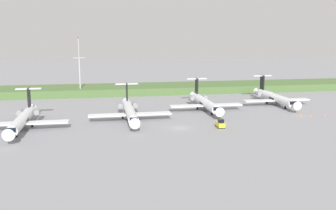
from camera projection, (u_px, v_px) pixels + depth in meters
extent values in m
plane|color=gray|center=(161.00, 107.00, 125.53)|extent=(500.00, 500.00, 0.00)
cube|color=#4C6B38|center=(149.00, 89.00, 156.57)|extent=(320.00, 20.00, 2.93)
cylinder|color=silver|center=(22.00, 120.00, 94.98)|extent=(2.70, 24.00, 2.70)
cone|color=silver|center=(10.00, 133.00, 81.91)|extent=(2.70, 3.00, 2.70)
cone|color=silver|center=(32.00, 109.00, 108.53)|extent=(2.30, 4.00, 2.29)
cube|color=black|center=(12.00, 129.00, 83.67)|extent=(2.03, 1.80, 0.90)
cylinder|color=black|center=(22.00, 120.00, 95.01)|extent=(2.76, 3.60, 2.76)
cube|color=silver|center=(46.00, 122.00, 95.15)|extent=(11.00, 3.20, 0.36)
cube|color=black|center=(29.00, 97.00, 104.90)|extent=(0.36, 3.20, 5.20)
cube|color=silver|center=(29.00, 89.00, 104.75)|extent=(6.80, 1.80, 0.24)
cylinder|color=gray|center=(20.00, 112.00, 103.46)|extent=(1.50, 3.40, 1.50)
cylinder|color=gray|center=(37.00, 112.00, 104.24)|extent=(1.50, 3.40, 1.50)
cylinder|color=gray|center=(16.00, 133.00, 88.04)|extent=(0.20, 0.20, 0.65)
cylinder|color=black|center=(16.00, 135.00, 88.14)|extent=(0.30, 0.90, 0.90)
cylinder|color=black|center=(17.00, 126.00, 97.34)|extent=(0.35, 0.90, 0.90)
cylinder|color=black|center=(32.00, 125.00, 98.00)|extent=(0.35, 0.90, 0.90)
cylinder|color=silver|center=(130.00, 111.00, 105.41)|extent=(2.70, 24.00, 2.70)
cone|color=silver|center=(134.00, 122.00, 92.35)|extent=(2.70, 3.00, 2.70)
cone|color=silver|center=(126.00, 103.00, 118.96)|extent=(2.30, 4.00, 2.29)
cube|color=black|center=(134.00, 119.00, 94.10)|extent=(2.02, 1.80, 0.90)
cylinder|color=black|center=(130.00, 112.00, 105.44)|extent=(2.76, 3.60, 2.76)
cube|color=silver|center=(109.00, 115.00, 103.53)|extent=(11.00, 3.20, 0.36)
cube|color=silver|center=(151.00, 114.00, 105.58)|extent=(11.00, 3.20, 0.36)
cube|color=black|center=(127.00, 92.00, 115.34)|extent=(0.36, 3.20, 5.20)
cube|color=silver|center=(127.00, 84.00, 115.19)|extent=(6.80, 1.80, 0.24)
cylinder|color=gray|center=(120.00, 105.00, 113.89)|extent=(1.50, 3.40, 1.50)
cylinder|color=gray|center=(135.00, 105.00, 114.67)|extent=(1.50, 3.40, 1.50)
cylinder|color=gray|center=(132.00, 123.00, 98.48)|extent=(0.20, 0.20, 0.65)
cylinder|color=black|center=(132.00, 125.00, 98.58)|extent=(0.30, 0.90, 0.90)
cylinder|color=black|center=(123.00, 117.00, 107.77)|extent=(0.35, 0.90, 0.90)
cylinder|color=black|center=(136.00, 116.00, 108.43)|extent=(0.35, 0.90, 0.90)
cylinder|color=silver|center=(205.00, 103.00, 118.91)|extent=(2.70, 24.00, 2.70)
cone|color=silver|center=(218.00, 111.00, 105.85)|extent=(2.70, 3.00, 2.70)
cone|color=silver|center=(194.00, 96.00, 132.46)|extent=(2.30, 4.00, 2.29)
cube|color=black|center=(216.00, 108.00, 107.60)|extent=(2.02, 1.80, 0.90)
cylinder|color=black|center=(205.00, 103.00, 118.94)|extent=(2.76, 3.60, 2.76)
cube|color=silver|center=(188.00, 106.00, 117.03)|extent=(11.00, 3.20, 0.36)
cube|color=silver|center=(224.00, 105.00, 119.08)|extent=(11.00, 3.20, 0.36)
cube|color=black|center=(197.00, 86.00, 128.84)|extent=(0.36, 3.20, 5.20)
cube|color=silver|center=(197.00, 79.00, 128.69)|extent=(6.80, 1.80, 0.24)
cylinder|color=gray|center=(191.00, 98.00, 127.39)|extent=(1.50, 3.40, 1.50)
cylinder|color=gray|center=(204.00, 97.00, 128.17)|extent=(1.50, 3.40, 1.50)
cylinder|color=gray|center=(212.00, 112.00, 111.98)|extent=(0.20, 0.20, 0.65)
cylinder|color=black|center=(212.00, 114.00, 112.08)|extent=(0.30, 0.90, 0.90)
cylinder|color=black|center=(197.00, 108.00, 121.27)|extent=(0.35, 0.90, 0.90)
cylinder|color=black|center=(209.00, 107.00, 121.93)|extent=(0.35, 0.90, 0.90)
cylinder|color=silver|center=(275.00, 98.00, 128.22)|extent=(2.70, 24.00, 2.70)
cone|color=silver|center=(295.00, 105.00, 115.16)|extent=(2.70, 3.00, 2.70)
cone|color=silver|center=(258.00, 92.00, 141.77)|extent=(2.30, 4.00, 2.29)
cube|color=black|center=(292.00, 102.00, 116.91)|extent=(2.03, 1.80, 0.90)
cylinder|color=black|center=(275.00, 98.00, 128.25)|extent=(2.76, 3.60, 2.76)
cube|color=silver|center=(260.00, 101.00, 126.34)|extent=(11.00, 3.20, 0.36)
cube|color=silver|center=(293.00, 100.00, 128.39)|extent=(11.00, 3.20, 0.36)
cube|color=black|center=(262.00, 82.00, 138.15)|extent=(0.36, 3.20, 5.20)
cube|color=silver|center=(262.00, 76.00, 138.00)|extent=(6.80, 1.80, 0.24)
cylinder|color=gray|center=(258.00, 93.00, 136.70)|extent=(1.50, 3.40, 1.50)
cylinder|color=gray|center=(270.00, 93.00, 137.48)|extent=(1.50, 3.40, 1.50)
cylinder|color=gray|center=(285.00, 106.00, 121.29)|extent=(0.20, 0.20, 0.65)
cylinder|color=black|center=(285.00, 108.00, 121.39)|extent=(0.30, 0.90, 0.90)
cylinder|color=black|center=(267.00, 103.00, 130.58)|extent=(0.35, 0.90, 0.90)
cylinder|color=black|center=(277.00, 102.00, 131.24)|extent=(0.35, 0.90, 0.90)
cylinder|color=#B2B2B7|center=(80.00, 78.00, 145.89)|extent=(0.50, 0.50, 14.42)
cylinder|color=#B2B2B7|center=(79.00, 49.00, 143.86)|extent=(0.28, 0.28, 7.76)
cube|color=#B2B2B7|center=(79.00, 58.00, 144.50)|extent=(4.40, 0.20, 0.20)
sphere|color=red|center=(78.00, 38.00, 143.11)|extent=(0.50, 0.50, 0.50)
cube|color=yellow|center=(220.00, 124.00, 97.07)|extent=(1.70, 3.20, 1.10)
cube|color=black|center=(221.00, 121.00, 96.35)|extent=(1.36, 1.10, 0.90)
cylinder|color=black|center=(218.00, 127.00, 96.11)|extent=(0.22, 0.60, 0.60)
cylinder|color=black|center=(224.00, 127.00, 96.37)|extent=(0.22, 0.60, 0.60)
cylinder|color=black|center=(216.00, 126.00, 97.97)|extent=(0.22, 0.60, 0.60)
cylinder|color=black|center=(222.00, 125.00, 98.23)|extent=(0.22, 0.60, 0.60)
cone|color=orange|center=(300.00, 116.00, 109.99)|extent=(0.44, 0.44, 0.55)
cone|color=orange|center=(310.00, 115.00, 110.49)|extent=(0.44, 0.44, 0.55)
cone|color=orange|center=(325.00, 115.00, 111.00)|extent=(0.44, 0.44, 0.55)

